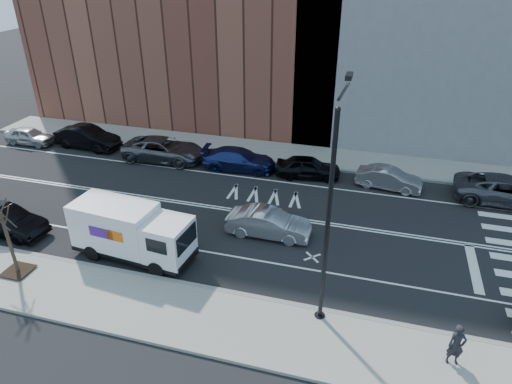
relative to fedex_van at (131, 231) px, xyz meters
The scene contains 19 objects.
ground 6.30m from the fedex_van, 65.95° to the left, with size 120.00×120.00×0.00m, color black.
sidewalk_near 4.29m from the fedex_van, 51.99° to the right, with size 44.00×3.60×0.15m, color gray.
sidewalk_far 14.68m from the fedex_van, 80.15° to the left, with size 44.00×3.60×0.15m, color gray.
curb_near 3.17m from the fedex_van, 29.23° to the right, with size 44.00×0.25×0.17m, color gray.
curb_far 12.92m from the fedex_van, 78.78° to the left, with size 44.00×0.25×0.17m, color gray.
road_markings 6.30m from the fedex_van, 65.95° to the left, with size 40.00×8.60×0.01m, color white, non-canonical shape.
streetlight 10.25m from the fedex_van, ahead, with size 0.44×4.02×9.34m.
street_tree 5.30m from the fedex_van, 148.14° to the right, with size 1.20×1.20×3.75m.
fedex_van is the anchor object (origin of this frame).
far_parked_a 18.69m from the fedex_van, 144.01° to the left, with size 1.56×3.88×1.32m, color #ADAEB2.
far_parked_b 15.47m from the fedex_van, 131.75° to the left, with size 1.76×5.04×1.66m, color black.
far_parked_c 11.65m from the fedex_van, 108.73° to the left, with size 2.70×5.85×1.62m, color #54565C.
far_parked_d 11.23m from the fedex_van, 80.18° to the left, with size 2.06×5.07×1.47m, color navy.
far_parked_e 12.99m from the fedex_van, 58.94° to the left, with size 1.71×4.24×1.45m, color black.
far_parked_f 16.17m from the fedex_van, 42.64° to the left, with size 1.41×4.05×1.34m, color #9B9A9F.
far_parked_g 21.60m from the fedex_van, 30.35° to the left, with size 2.71×5.88×1.64m, color #4B4C52.
driving_sedan 6.98m from the fedex_van, 31.69° to the left, with size 1.54×4.42×1.46m, color silver.
near_parked_rear_a 7.56m from the fedex_van, behind, with size 1.58×4.54×1.50m, color black.
pedestrian 14.80m from the fedex_van, 11.13° to the right, with size 0.62×0.41×1.71m, color black.
Camera 1 is at (8.33, -21.70, 13.53)m, focal length 32.00 mm.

